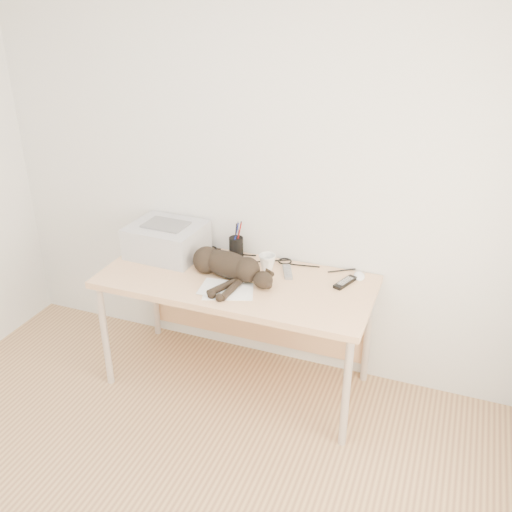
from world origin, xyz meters
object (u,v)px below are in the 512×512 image
at_px(cat, 225,266).
at_px(printer, 167,240).
at_px(pen_cup, 236,246).
at_px(desk, 242,292).
at_px(mouse, 359,274).
at_px(mug, 267,262).

bearing_deg(cat, printer, 174.36).
bearing_deg(pen_cup, desk, -59.94).
bearing_deg(desk, mouse, 16.14).
height_order(cat, mug, cat).
height_order(desk, pen_cup, pen_cup).
relative_size(desk, mug, 15.52).
height_order(mug, mouse, mug).
distance_m(printer, mug, 0.67).
bearing_deg(mug, cat, -139.30).
xyz_separation_m(desk, mouse, (0.67, 0.19, 0.15)).
bearing_deg(printer, cat, -18.08).
bearing_deg(cat, desk, 61.45).
height_order(desk, mouse, mouse).
bearing_deg(mouse, pen_cup, 165.90).
relative_size(cat, mug, 6.94).
height_order(printer, mouse, printer).
distance_m(desk, mug, 0.24).
xyz_separation_m(printer, cat, (0.46, -0.15, -0.03)).
bearing_deg(pen_cup, mouse, -0.73).
bearing_deg(mug, mouse, 10.68).
height_order(desk, cat, cat).
distance_m(cat, mouse, 0.79).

